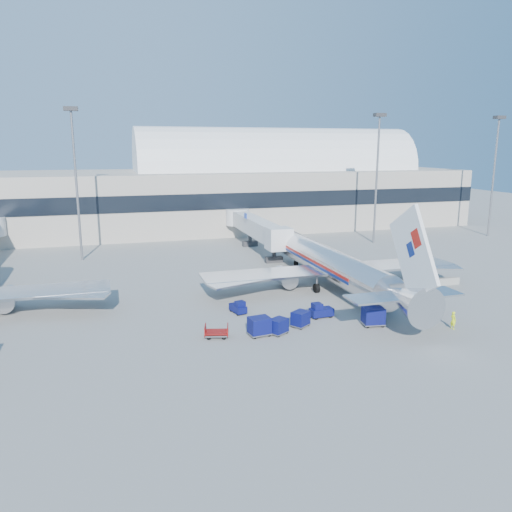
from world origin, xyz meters
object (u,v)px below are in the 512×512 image
object	(u,v)px
tug_lead	(321,311)
jetbridge_near	(254,226)
mast_far_east	(495,158)
tug_left	(238,307)
mast_west	(75,162)
ramp_worker	(453,320)
cart_train_a	(300,319)
airliner_main	(334,265)
barrier_far	(448,281)
cart_train_b	(279,326)
cart_solo_near	(373,316)
barrier_near	(402,285)
cart_train_c	(259,326)
tug_right	(379,303)
cart_open_red	(217,333)
cart_solo_far	(426,302)
mast_east	(378,159)
barrier_mid	(425,283)

from	to	relation	value
tug_lead	jetbridge_near	bearing A→B (deg)	80.61
mast_far_east	tug_left	distance (m)	67.64
mast_west	tug_left	distance (m)	37.99
ramp_worker	cart_train_a	bearing A→B (deg)	64.30
airliner_main	tug_lead	bearing A→B (deg)	-121.85
barrier_far	cart_train_b	bearing A→B (deg)	-159.16
airliner_main	tug_left	distance (m)	14.68
tug_lead	cart_solo_near	xyz separation A→B (m)	(3.90, -3.66, 0.27)
mast_west	mast_far_east	bearing A→B (deg)	0.00
barrier_near	cart_train_c	distance (m)	23.27
tug_lead	tug_right	world-z (taller)	tug_right
barrier_near	tug_lead	world-z (taller)	tug_lead
tug_lead	cart_open_red	xyz separation A→B (m)	(-11.23, -2.37, -0.29)
mast_far_east	cart_solo_far	xyz separation A→B (m)	(-39.30, -36.11, -13.82)
barrier_far	cart_train_a	bearing A→B (deg)	-159.64
mast_west	cart_solo_near	world-z (taller)	mast_west
mast_far_east	cart_train_c	xyz separation A→B (m)	(-58.12, -37.75, -13.86)
mast_west	cart_train_a	bearing A→B (deg)	-59.79
airliner_main	ramp_worker	bearing A→B (deg)	-72.64
airliner_main	tug_lead	distance (m)	11.08
barrier_near	ramp_worker	bearing A→B (deg)	-102.81
airliner_main	tug_right	size ratio (longest dim) A/B	12.97
jetbridge_near	mast_far_east	size ratio (longest dim) A/B	1.22
jetbridge_near	cart_solo_far	xyz separation A→B (m)	(8.10, -36.92, -2.95)
cart_train_c	cart_open_red	bearing A→B (deg)	162.22
airliner_main	mast_west	world-z (taller)	mast_west
mast_east	cart_train_b	world-z (taller)	mast_east
mast_far_east	tug_lead	world-z (taller)	mast_far_east
jetbridge_near	cart_train_a	size ratio (longest dim) A/B	12.73
jetbridge_near	cart_train_b	world-z (taller)	jetbridge_near
tug_left	cart_train_c	size ratio (longest dim) A/B	1.07
jetbridge_near	cart_train_a	distance (m)	38.09
mast_west	airliner_main	bearing A→B (deg)	-40.36
cart_train_c	cart_train_a	bearing A→B (deg)	5.97
mast_far_east	cart_train_b	xyz separation A→B (m)	(-56.31, -37.87, -14.01)
mast_east	cart_open_red	size ratio (longest dim) A/B	9.24
mast_east	ramp_worker	world-z (taller)	mast_east
cart_train_b	barrier_near	bearing A→B (deg)	-4.40
tug_right	tug_left	distance (m)	14.89
barrier_near	barrier_mid	bearing A→B (deg)	0.00
barrier_far	cart_solo_near	distance (m)	19.44
mast_west	tug_lead	world-z (taller)	mast_west
mast_east	tug_right	world-z (taller)	mast_east
mast_east	barrier_mid	world-z (taller)	mast_east
barrier_near	tug_left	world-z (taller)	tug_left
cart_train_b	cart_train_a	bearing A→B (deg)	-6.54
mast_east	barrier_near	xyz separation A→B (m)	(-12.00, -28.00, -14.34)
mast_west	barrier_mid	xyz separation A→B (m)	(41.30, -28.00, -14.34)
barrier_mid	cart_open_red	xyz separation A→B (m)	(-28.26, -9.09, -0.04)
cart_train_b	airliner_main	bearing A→B (deg)	16.10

